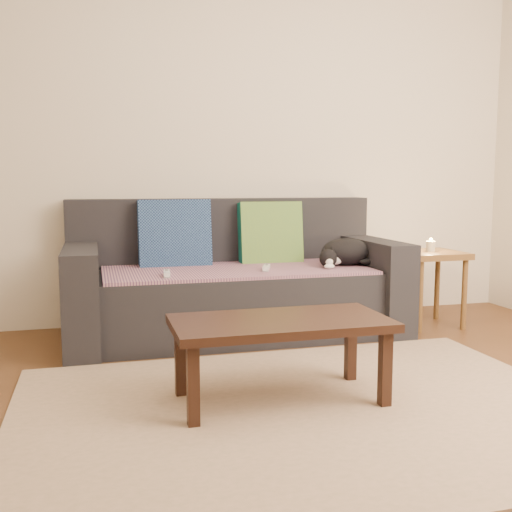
% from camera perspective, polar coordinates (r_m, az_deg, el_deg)
% --- Properties ---
extents(ground, '(4.50, 4.50, 0.00)m').
position_cam_1_polar(ground, '(2.54, 6.24, -15.77)').
color(ground, brown).
rests_on(ground, ground).
extents(back_wall, '(4.50, 0.04, 2.60)m').
position_cam_1_polar(back_wall, '(4.27, -3.52, 11.30)').
color(back_wall, beige).
rests_on(back_wall, ground).
extents(sofa, '(2.10, 0.94, 0.87)m').
position_cam_1_polar(sofa, '(3.90, -2.14, -2.89)').
color(sofa, '#232328').
rests_on(sofa, ground).
extents(throw_blanket, '(1.66, 0.74, 0.02)m').
position_cam_1_polar(throw_blanket, '(3.79, -1.83, -1.32)').
color(throw_blanket, '#472B52').
rests_on(throw_blanket, sofa).
extents(cushion_navy, '(0.47, 0.18, 0.48)m').
position_cam_1_polar(cushion_navy, '(3.96, -7.75, 1.88)').
color(cushion_navy, '#0F1F41').
rests_on(cushion_navy, throw_blanket).
extents(cushion_green, '(0.43, 0.16, 0.44)m').
position_cam_1_polar(cushion_green, '(4.10, 1.38, 2.11)').
color(cushion_green, '#0D5547').
rests_on(cushion_green, throw_blanket).
extents(cat, '(0.41, 0.30, 0.18)m').
position_cam_1_polar(cat, '(3.96, 8.44, 0.34)').
color(cat, black).
rests_on(cat, throw_blanket).
extents(wii_remote_a, '(0.05, 0.15, 0.03)m').
position_cam_1_polar(wii_remote_a, '(3.51, -8.49, -1.67)').
color(wii_remote_a, white).
rests_on(wii_remote_a, throw_blanket).
extents(wii_remote_b, '(0.09, 0.15, 0.03)m').
position_cam_1_polar(wii_remote_b, '(3.71, 1.00, -1.12)').
color(wii_remote_b, white).
rests_on(wii_remote_b, throw_blanket).
extents(side_table, '(0.41, 0.41, 0.51)m').
position_cam_1_polar(side_table, '(4.25, 16.24, -0.79)').
color(side_table, brown).
rests_on(side_table, ground).
extents(candle, '(0.06, 0.06, 0.09)m').
position_cam_1_polar(candle, '(4.23, 16.30, 0.93)').
color(candle, beige).
rests_on(candle, side_table).
extents(rug, '(2.50, 1.80, 0.01)m').
position_cam_1_polar(rug, '(2.66, 5.03, -14.47)').
color(rug, tan).
rests_on(rug, ground).
extents(coffee_table, '(0.96, 0.48, 0.38)m').
position_cam_1_polar(coffee_table, '(2.67, 2.34, -7.01)').
color(coffee_table, black).
rests_on(coffee_table, rug).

